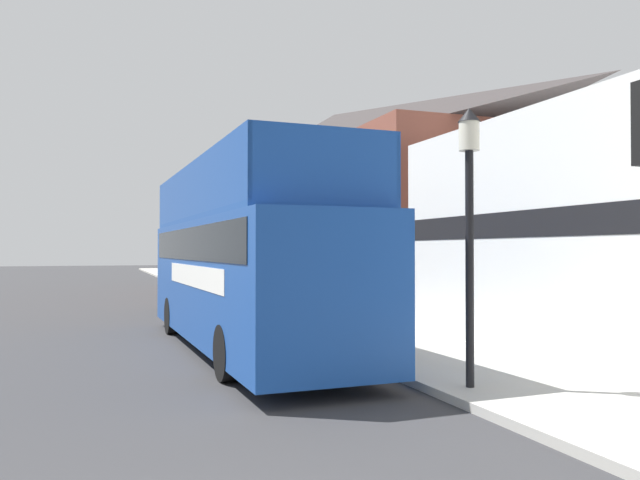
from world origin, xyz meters
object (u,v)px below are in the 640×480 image
(lamp_post_nearest, at_px, (469,193))
(lamp_post_second, at_px, (309,219))
(parked_car_ahead_of_bus, at_px, (205,294))
(tour_bus, at_px, (243,267))

(lamp_post_nearest, height_order, lamp_post_second, lamp_post_nearest)
(parked_car_ahead_of_bus, bearing_deg, lamp_post_second, -76.70)
(parked_car_ahead_of_bus, relative_size, lamp_post_nearest, 0.94)
(lamp_post_nearest, bearing_deg, lamp_post_second, 89.53)
(parked_car_ahead_of_bus, xyz_separation_m, lamp_post_nearest, (1.71, -14.39, 2.48))
(tour_bus, height_order, parked_car_ahead_of_bus, tour_bus)
(tour_bus, bearing_deg, lamp_post_second, 41.63)
(lamp_post_second, bearing_deg, tour_bus, -136.83)
(lamp_post_nearest, bearing_deg, parked_car_ahead_of_bus, 96.77)
(tour_bus, distance_m, parked_car_ahead_of_bus, 8.81)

